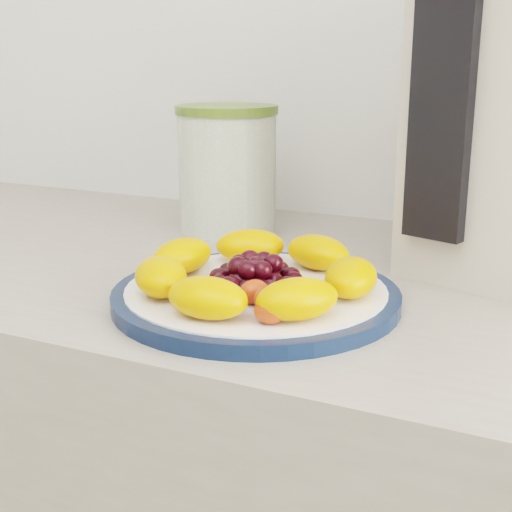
% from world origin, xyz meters
% --- Properties ---
extents(plate_rim, '(0.29, 0.29, 0.01)m').
position_xyz_m(plate_rim, '(-0.03, 1.07, 0.91)').
color(plate_rim, '#0D1D3C').
rests_on(plate_rim, counter).
extents(plate_face, '(0.26, 0.26, 0.02)m').
position_xyz_m(plate_face, '(-0.03, 1.07, 0.91)').
color(plate_face, white).
rests_on(plate_face, counter).
extents(canister, '(0.15, 0.15, 0.16)m').
position_xyz_m(canister, '(-0.20, 1.34, 0.98)').
color(canister, '#3F5A0F').
rests_on(canister, counter).
extents(canister_lid, '(0.15, 0.15, 0.01)m').
position_xyz_m(canister_lid, '(-0.20, 1.34, 1.07)').
color(canister_lid, '#516925').
rests_on(canister_lid, canister).
extents(appliance_panel, '(0.07, 0.04, 0.28)m').
position_xyz_m(appliance_panel, '(0.12, 1.21, 1.10)').
color(appliance_panel, black).
rests_on(appliance_panel, appliance_body).
extents(fruit_plate, '(0.25, 0.25, 0.04)m').
position_xyz_m(fruit_plate, '(-0.03, 1.07, 0.93)').
color(fruit_plate, orange).
rests_on(fruit_plate, plate_face).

